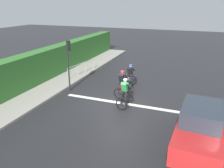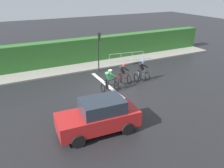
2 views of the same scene
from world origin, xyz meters
name	(u,v)px [view 1 (image 1 of 2)]	position (x,y,z in m)	size (l,w,h in m)	color
ground_plane	(119,104)	(0.00, 0.00, 0.00)	(80.00, 80.00, 0.00)	black
sidewalk_kerb	(57,82)	(-5.58, 2.00, 0.06)	(2.80, 25.06, 0.12)	gray
stone_wall_low	(47,78)	(-6.48, 2.00, 0.23)	(0.44, 25.06, 0.46)	gray
hedge_wall	(42,66)	(-6.78, 2.00, 1.16)	(1.10, 25.06, 2.32)	#2D6628
road_marking_stop_line	(120,103)	(0.00, 0.22, 0.00)	(7.00, 0.30, 0.01)	silver
cyclist_lead	(130,76)	(-0.22, 2.95, 0.80)	(0.70, 1.10, 1.66)	black
cyclist_second	(122,84)	(-0.27, 1.29, 0.80)	(0.76, 1.13, 1.66)	black
cyclist_mid	(125,93)	(0.38, -0.14, 0.80)	(0.71, 1.10, 1.66)	black
car_red	(199,128)	(4.33, -2.66, 0.87)	(2.09, 4.20, 1.76)	#B21E1E
traffic_light_near_crossing	(69,58)	(-3.80, 0.97, 2.22)	(0.27, 0.29, 3.34)	black
pedestrian_railing_kerbside	(82,66)	(-4.68, 4.22, 0.79)	(0.53, 3.49, 1.03)	#999EA3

